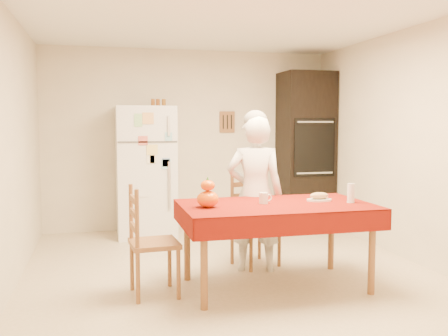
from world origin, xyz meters
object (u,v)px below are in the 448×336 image
object	(u,v)px
chair_left	(147,237)
coffee_mug	(264,198)
refrigerator	(146,171)
wine_glass	(351,193)
bread_plate	(319,200)
pumpkin_lower	(208,199)
dining_table	(276,211)
oven_cabinet	(305,150)
seated_woman	(255,194)
chair_far	(252,216)

from	to	relation	value
chair_left	coffee_mug	xyz separation A→B (m)	(1.04, -0.02, 0.30)
refrigerator	chair_left	world-z (taller)	refrigerator
refrigerator	wine_glass	bearing A→B (deg)	-57.16
chair_left	bread_plate	xyz separation A→B (m)	(1.59, 0.00, 0.26)
coffee_mug	pumpkin_lower	xyz separation A→B (m)	(-0.53, -0.07, 0.02)
refrigerator	dining_table	bearing A→B (deg)	-68.73
dining_table	pumpkin_lower	distance (m)	0.65
oven_cabinet	seated_woman	xyz separation A→B (m)	(-1.36, -1.91, -0.32)
bread_plate	coffee_mug	bearing A→B (deg)	-177.56
wine_glass	bread_plate	world-z (taller)	wine_glass
coffee_mug	refrigerator	bearing A→B (deg)	109.35
seated_woman	bread_plate	world-z (taller)	seated_woman
chair_far	seated_woman	xyz separation A→B (m)	(-0.04, -0.22, 0.27)
refrigerator	chair_far	distance (m)	1.93
chair_left	bread_plate	size ratio (longest dim) A/B	3.96
pumpkin_lower	chair_left	bearing A→B (deg)	170.30
chair_left	coffee_mug	distance (m)	1.09
refrigerator	coffee_mug	size ratio (longest dim) A/B	17.00
pumpkin_lower	bread_plate	distance (m)	1.08
refrigerator	wine_glass	size ratio (longest dim) A/B	9.66
dining_table	chair_far	world-z (taller)	chair_far
chair_left	pumpkin_lower	distance (m)	0.62
dining_table	bread_plate	world-z (taller)	bread_plate
oven_cabinet	bread_plate	bearing A→B (deg)	-110.44
seated_woman	coffee_mug	distance (m)	0.52
seated_woman	wine_glass	distance (m)	0.96
dining_table	refrigerator	bearing A→B (deg)	111.27
dining_table	bread_plate	xyz separation A→B (m)	(0.45, 0.06, 0.08)
refrigerator	dining_table	size ratio (longest dim) A/B	1.00
pumpkin_lower	coffee_mug	bearing A→B (deg)	7.46
seated_woman	coffee_mug	world-z (taller)	seated_woman
chair_far	chair_left	world-z (taller)	same
refrigerator	wine_glass	xyz separation A→B (m)	(1.62, -2.51, -0.00)
dining_table	pumpkin_lower	bearing A→B (deg)	-176.96
seated_woman	chair_left	bearing A→B (deg)	40.44
coffee_mug	pumpkin_lower	world-z (taller)	pumpkin_lower
pumpkin_lower	wine_glass	xyz separation A→B (m)	(1.32, -0.07, 0.02)
seated_woman	oven_cabinet	bearing A→B (deg)	-108.82
chair_far	coffee_mug	distance (m)	0.80
chair_left	oven_cabinet	bearing A→B (deg)	-50.07
oven_cabinet	pumpkin_lower	distance (m)	3.19
dining_table	bread_plate	distance (m)	0.46
seated_woman	pumpkin_lower	xyz separation A→B (m)	(-0.61, -0.58, 0.06)
refrigerator	chair_far	world-z (taller)	refrigerator
pumpkin_lower	wine_glass	size ratio (longest dim) A/B	1.08
coffee_mug	bread_plate	size ratio (longest dim) A/B	0.42
pumpkin_lower	bread_plate	size ratio (longest dim) A/B	0.79
coffee_mug	dining_table	bearing A→B (deg)	-18.77
pumpkin_lower	refrigerator	bearing A→B (deg)	97.15
coffee_mug	bread_plate	distance (m)	0.55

